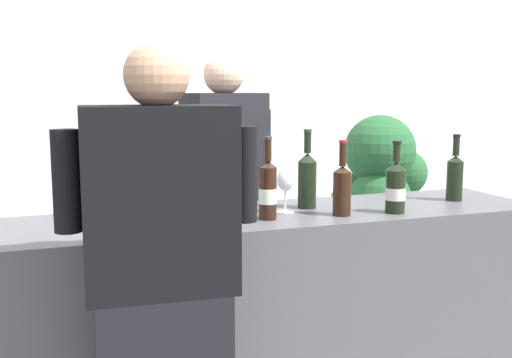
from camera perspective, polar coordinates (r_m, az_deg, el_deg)
The scene contains 14 objects.
wall_back at distance 5.03m, azimuth -9.57°, elevation 7.20°, with size 8.00×0.10×2.80m, color white.
counter at distance 2.70m, azimuth 0.71°, elevation -13.48°, with size 2.48×0.57×0.98m, color #4C4C51.
wine_bottle_0 at distance 2.44m, azimuth 1.10°, elevation -0.95°, with size 0.07×0.07×0.33m.
wine_bottle_1 at distance 3.00m, azimuth 18.06°, elevation 0.31°, with size 0.07×0.07×0.31m.
wine_bottle_2 at distance 2.62m, azimuth -5.91°, elevation -0.18°, with size 0.07×0.07×0.34m.
wine_bottle_3 at distance 2.68m, azimuth 4.81°, elevation 0.08°, with size 0.08×0.08×0.35m.
wine_bottle_4 at distance 2.54m, azimuth -14.72°, elevation -0.96°, with size 0.08×0.08×0.32m.
wine_bottle_5 at distance 2.63m, azimuth 12.91°, elevation -0.71°, with size 0.08×0.08×0.31m.
wine_bottle_6 at distance 2.54m, azimuth 8.05°, elevation -0.83°, with size 0.08×0.08×0.31m.
wine_glass at distance 2.57m, azimuth 2.79°, elevation -0.31°, with size 0.08×0.08×0.19m.
ice_bucket at distance 2.30m, azimuth -8.75°, elevation -1.92°, with size 0.21×0.21×0.22m.
person_server at distance 3.17m, azimuth -2.93°, elevation -3.98°, with size 0.54×0.32×1.67m.
person_guest at distance 1.97m, azimuth -8.77°, elevation -12.66°, with size 0.61×0.27×1.63m.
potted_shrub at distance 4.14m, azimuth 11.33°, elevation -1.83°, with size 0.58×0.64×1.33m.
Camera 1 is at (-0.86, -2.35, 1.50)m, focal length 42.79 mm.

